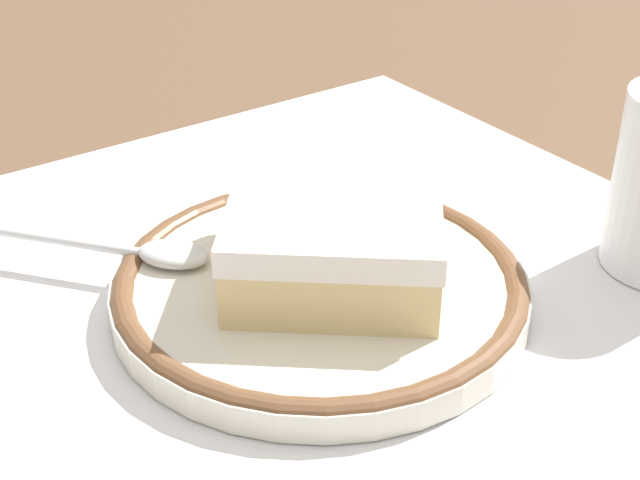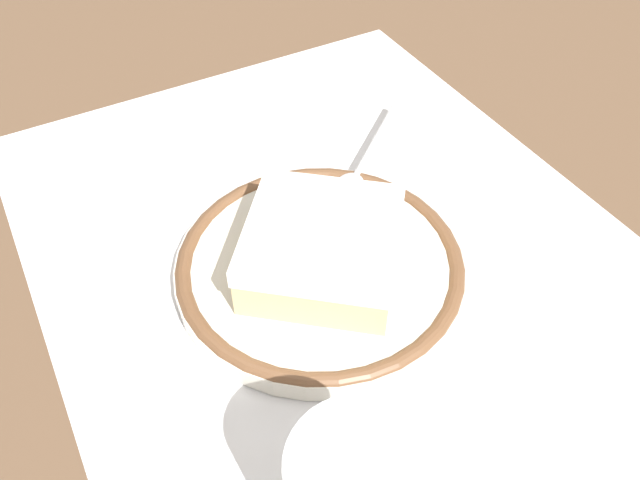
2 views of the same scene
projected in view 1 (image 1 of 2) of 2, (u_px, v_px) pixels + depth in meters
ground_plane at (247, 302)px, 0.44m from camera, size 2.40×2.40×0.00m
placemat at (247, 301)px, 0.44m from camera, size 0.48×0.39×0.00m
plate at (320, 287)px, 0.43m from camera, size 0.19×0.19×0.02m
cake_slice at (334, 238)px, 0.42m from camera, size 0.13×0.13×0.04m
spoon at (137, 250)px, 0.44m from camera, size 0.10×0.12×0.01m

